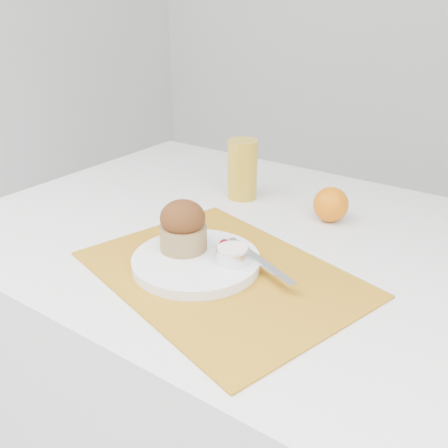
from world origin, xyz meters
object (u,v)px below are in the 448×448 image
Objects in this scene: table at (267,392)px; muffin at (183,226)px; juice_glass at (242,169)px; orange at (331,204)px; plate at (196,261)px.

muffin is (-0.09, -0.16, 0.44)m from table.
juice_glass reaches higher than table.
orange is at bearing -0.96° from juice_glass.
orange is 0.53× the size of juice_glass.
orange is at bearing 64.78° from muffin.
orange is 0.32m from muffin.
table is at bearing 61.20° from muffin.
orange is 0.21m from juice_glass.
juice_glass is at bearing 179.04° from orange.
table is 0.47m from muffin.
table is at bearing 73.34° from plate.
muffin is (0.08, -0.29, -0.00)m from juice_glass.
muffin is at bearing -115.22° from orange.
plate is 3.04× the size of orange.
muffin is at bearing -118.80° from table.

